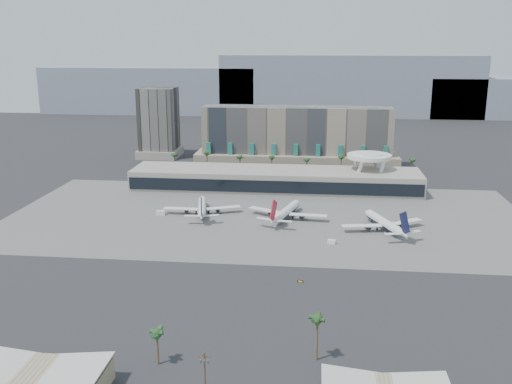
# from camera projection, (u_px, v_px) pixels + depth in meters

# --- Properties ---
(ground) EXTENTS (900.00, 900.00, 0.00)m
(ground) POSITION_uv_depth(u_px,v_px,m) (255.00, 256.00, 234.44)
(ground) COLOR #232326
(ground) RESTS_ON ground
(apron_pad) EXTENTS (260.00, 130.00, 0.06)m
(apron_pad) POSITION_uv_depth(u_px,v_px,m) (267.00, 216.00, 287.28)
(apron_pad) COLOR #5B5B59
(apron_pad) RESTS_ON ground
(mountain_ridge) EXTENTS (680.00, 60.00, 70.00)m
(mountain_ridge) POSITION_uv_depth(u_px,v_px,m) (321.00, 90.00, 675.52)
(mountain_ridge) COLOR gray
(mountain_ridge) RESTS_ON ground
(hotel) EXTENTS (140.00, 30.00, 42.00)m
(hotel) POSITION_uv_depth(u_px,v_px,m) (296.00, 143.00, 396.69)
(hotel) COLOR gray
(hotel) RESTS_ON ground
(office_tower) EXTENTS (30.00, 30.00, 52.00)m
(office_tower) POSITION_uv_depth(u_px,v_px,m) (159.00, 127.00, 430.58)
(office_tower) COLOR black
(office_tower) RESTS_ON ground
(terminal) EXTENTS (170.00, 32.50, 14.50)m
(terminal) POSITION_uv_depth(u_px,v_px,m) (275.00, 179.00, 338.32)
(terminal) COLOR #A6A092
(terminal) RESTS_ON ground
(saucer_structure) EXTENTS (26.00, 26.00, 21.89)m
(saucer_structure) POSITION_uv_depth(u_px,v_px,m) (369.00, 159.00, 335.47)
(saucer_structure) COLOR white
(saucer_structure) RESTS_ON ground
(palm_row) EXTENTS (157.80, 2.80, 13.10)m
(palm_row) POSITION_uv_depth(u_px,v_px,m) (290.00, 160.00, 370.36)
(palm_row) COLOR brown
(palm_row) RESTS_ON ground
(utility_pole) EXTENTS (3.20, 0.85, 12.00)m
(utility_pole) POSITION_uv_depth(u_px,v_px,m) (205.00, 370.00, 140.48)
(utility_pole) COLOR #4C3826
(utility_pole) RESTS_ON ground
(airliner_left) EXTENTS (39.15, 40.66, 14.15)m
(airliner_left) POSITION_uv_depth(u_px,v_px,m) (202.00, 207.00, 290.20)
(airliner_left) COLOR white
(airliner_left) RESTS_ON ground
(airliner_centre) EXTENTS (39.90, 41.35, 14.65)m
(airliner_centre) POSITION_uv_depth(u_px,v_px,m) (286.00, 212.00, 282.50)
(airliner_centre) COLOR white
(airliner_centre) RESTS_ON ground
(airliner_right) EXTENTS (38.85, 40.08, 14.58)m
(airliner_right) POSITION_uv_depth(u_px,v_px,m) (385.00, 223.00, 265.11)
(airliner_right) COLOR white
(airliner_right) RESTS_ON ground
(service_vehicle_a) EXTENTS (4.62, 2.29, 2.25)m
(service_vehicle_a) POSITION_uv_depth(u_px,v_px,m) (161.00, 213.00, 289.38)
(service_vehicle_a) COLOR silver
(service_vehicle_a) RESTS_ON ground
(service_vehicle_b) EXTENTS (3.72, 2.63, 1.74)m
(service_vehicle_b) POSITION_uv_depth(u_px,v_px,m) (332.00, 242.00, 248.54)
(service_vehicle_b) COLOR white
(service_vehicle_b) RESTS_ON ground
(taxiway_sign) EXTENTS (2.06, 0.66, 0.93)m
(taxiway_sign) POSITION_uv_depth(u_px,v_px,m) (300.00, 281.00, 208.55)
(taxiway_sign) COLOR black
(taxiway_sign) RESTS_ON ground
(near_palm_a) EXTENTS (6.00, 6.00, 10.65)m
(near_palm_a) POSITION_uv_depth(u_px,v_px,m) (157.00, 338.00, 154.08)
(near_palm_a) COLOR brown
(near_palm_a) RESTS_ON ground
(near_palm_b) EXTENTS (6.00, 6.00, 13.92)m
(near_palm_b) POSITION_uv_depth(u_px,v_px,m) (317.00, 324.00, 155.24)
(near_palm_b) COLOR brown
(near_palm_b) RESTS_ON ground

